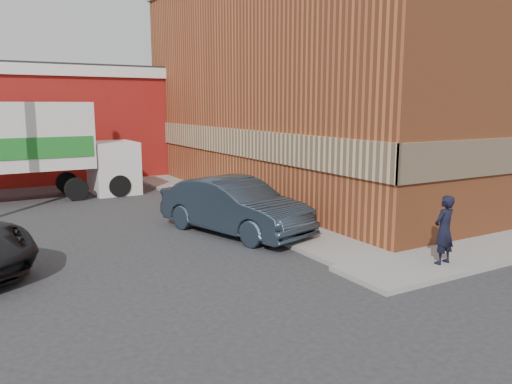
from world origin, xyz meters
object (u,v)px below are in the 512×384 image
sedan (234,206)px  box_truck (30,144)px  brick_building (366,83)px  man (444,230)px

sedan → box_truck: 9.74m
brick_building → box_truck: 14.44m
brick_building → man: bearing=-123.3°
man → sedan: bearing=-69.7°
sedan → box_truck: box_truck is taller
man → box_truck: (-7.11, 13.73, 1.28)m
man → sedan: 5.82m
box_truck → sedan: bearing=-63.1°
brick_building → man: (-6.65, -10.14, -3.77)m
brick_building → sedan: 11.22m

